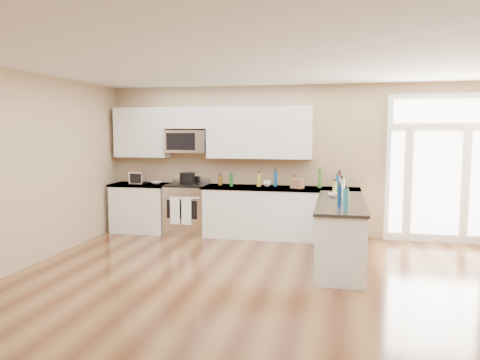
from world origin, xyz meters
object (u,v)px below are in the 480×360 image
object	(u,v)px
kitchen_range	(187,209)
toaster_oven	(138,178)
peninsula_cabinet	(340,235)
stockpot	(187,178)

from	to	relation	value
kitchen_range	toaster_oven	bearing A→B (deg)	-176.26
peninsula_cabinet	stockpot	size ratio (longest dim) A/B	7.91
peninsula_cabinet	kitchen_range	xyz separation A→B (m)	(-2.85, 1.45, 0.04)
kitchen_range	stockpot	distance (m)	0.59
kitchen_range	toaster_oven	size ratio (longest dim) A/B	3.84
peninsula_cabinet	kitchen_range	distance (m)	3.20
peninsula_cabinet	stockpot	distance (m)	3.32
kitchen_range	peninsula_cabinet	bearing A→B (deg)	-26.94
kitchen_range	stockpot	bearing A→B (deg)	103.50
toaster_oven	kitchen_range	bearing A→B (deg)	8.48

